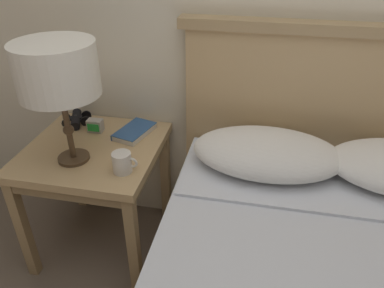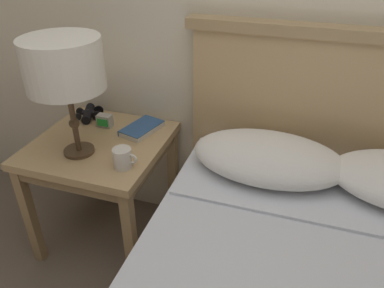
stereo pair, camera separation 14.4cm
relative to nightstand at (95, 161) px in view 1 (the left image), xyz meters
The scene contains 6 objects.
nightstand is the anchor object (origin of this frame).
table_lamp 0.48m from the nightstand, 107.16° to the right, with size 0.31×0.31×0.49m.
book_on_nightstand 0.23m from the nightstand, 45.84° to the left, with size 0.17×0.23×0.03m.
binoculars_pair 0.27m from the nightstand, 131.13° to the left, with size 0.16×0.16×0.05m.
coffee_mug 0.28m from the nightstand, 36.72° to the right, with size 0.10×0.08×0.08m.
alarm_clock 0.18m from the nightstand, 107.71° to the left, with size 0.07×0.05×0.06m.
Camera 1 is at (0.05, -0.72, 1.44)m, focal length 35.00 mm.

